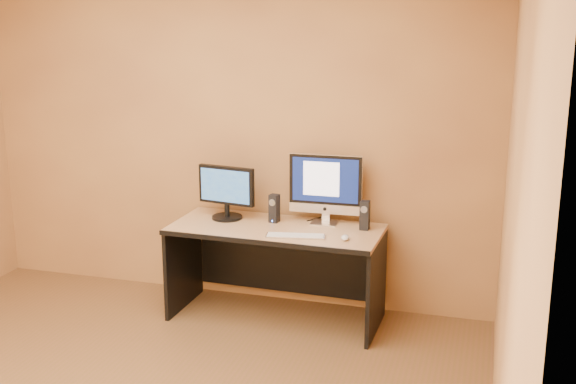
% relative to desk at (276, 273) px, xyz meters
% --- Properties ---
extents(walls, '(4.00, 4.00, 2.60)m').
position_rel_desk_xyz_m(walls, '(-0.47, -1.63, 0.96)').
color(walls, '#AD7F45').
rests_on(walls, ground).
extents(desk, '(1.51, 0.69, 0.69)m').
position_rel_desk_xyz_m(desk, '(0.00, 0.00, 0.00)').
color(desk, tan).
rests_on(desk, ground).
extents(imac, '(0.54, 0.21, 0.51)m').
position_rel_desk_xyz_m(imac, '(0.31, 0.19, 0.60)').
color(imac, silver).
rests_on(imac, desk).
extents(second_monitor, '(0.48, 0.29, 0.39)m').
position_rel_desk_xyz_m(second_monitor, '(-0.41, 0.11, 0.54)').
color(second_monitor, black).
rests_on(second_monitor, desk).
extents(speaker_left, '(0.07, 0.08, 0.21)m').
position_rel_desk_xyz_m(speaker_left, '(-0.05, 0.12, 0.45)').
color(speaker_left, black).
rests_on(speaker_left, desk).
extents(speaker_right, '(0.07, 0.07, 0.21)m').
position_rel_desk_xyz_m(speaker_right, '(0.61, 0.13, 0.45)').
color(speaker_right, black).
rests_on(speaker_right, desk).
extents(keyboard, '(0.41, 0.18, 0.02)m').
position_rel_desk_xyz_m(keyboard, '(0.19, -0.18, 0.35)').
color(keyboard, silver).
rests_on(keyboard, desk).
extents(mouse, '(0.07, 0.10, 0.03)m').
position_rel_desk_xyz_m(mouse, '(0.53, -0.14, 0.36)').
color(mouse, silver).
rests_on(mouse, desk).
extents(cable_a, '(0.07, 0.20, 0.01)m').
position_rel_desk_xyz_m(cable_a, '(0.27, 0.29, 0.35)').
color(cable_a, black).
rests_on(cable_a, desk).
extents(cable_b, '(0.10, 0.14, 0.01)m').
position_rel_desk_xyz_m(cable_b, '(0.22, 0.27, 0.35)').
color(cable_b, black).
rests_on(cable_b, desk).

